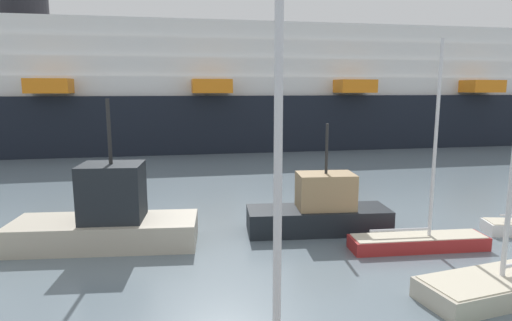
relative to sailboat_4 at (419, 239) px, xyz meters
name	(u,v)px	position (x,y,z in m)	size (l,w,h in m)	color
sailboat_4	(419,239)	(0.00, 0.00, 0.00)	(6.40, 1.83, 9.42)	maroon
fishing_boat_0	(320,211)	(-3.62, 3.25, 0.60)	(7.42, 3.04, 5.57)	black
fishing_boat_1	(108,218)	(-14.05, 3.16, 0.82)	(8.71, 3.79, 6.85)	#BCB29E
cruise_ship	(205,93)	(-6.93, 38.93, 6.20)	(117.83, 18.88, 20.84)	black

